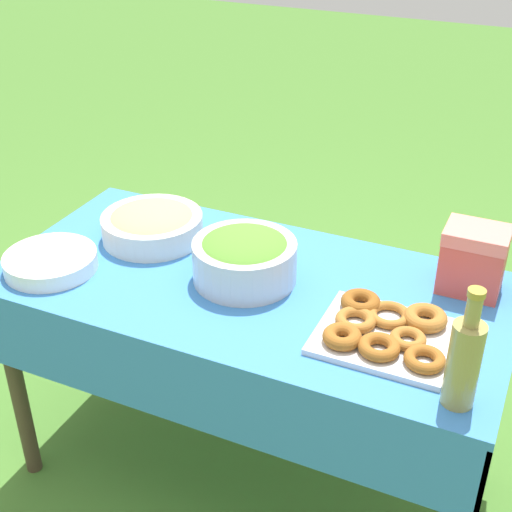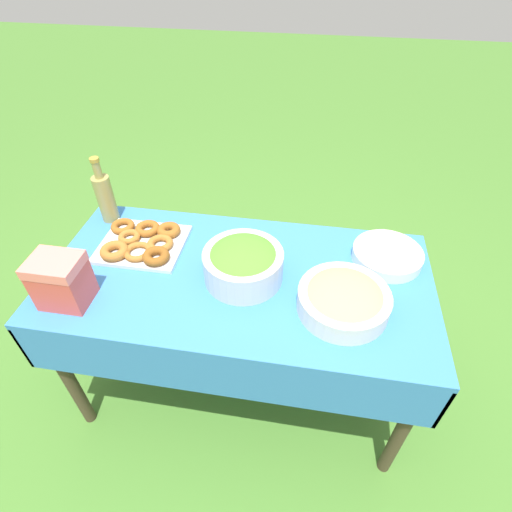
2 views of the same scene
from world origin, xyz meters
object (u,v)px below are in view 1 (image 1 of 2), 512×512
Objects in this scene: pasta_bowl at (152,224)px; cooler_box at (473,259)px; olive_oil_bottle at (464,360)px; plate_stack at (51,262)px; donut_platter at (385,331)px; salad_bowl at (245,257)px.

pasta_bowl is 1.66× the size of cooler_box.
pasta_bowl is 1.05× the size of olive_oil_bottle.
olive_oil_bottle is (1.00, -0.36, 0.07)m from pasta_bowl.
cooler_box is at bearing 19.43° from plate_stack.
donut_platter is 0.36m from cooler_box.
cooler_box is (0.94, 0.11, 0.05)m from pasta_bowl.
olive_oil_bottle reaches higher than cooler_box.
salad_bowl is 0.62m from cooler_box.
plate_stack is 0.90× the size of olive_oil_bottle.
donut_platter is 1.30× the size of plate_stack.
olive_oil_bottle is 1.57× the size of cooler_box.
cooler_box reaches higher than pasta_bowl.
pasta_bowl is 0.90× the size of donut_platter.
salad_bowl reaches higher than pasta_bowl.
salad_bowl is 1.55× the size of cooler_box.
cooler_box is at bearing 97.12° from olive_oil_bottle.
salad_bowl is at bearing -15.18° from pasta_bowl.
donut_platter is 0.97m from plate_stack.
plate_stack is at bearing -175.43° from donut_platter.
salad_bowl is 0.94× the size of pasta_bowl.
pasta_bowl is at bearing 165.64° from donut_platter.
salad_bowl is 0.56m from plate_stack.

